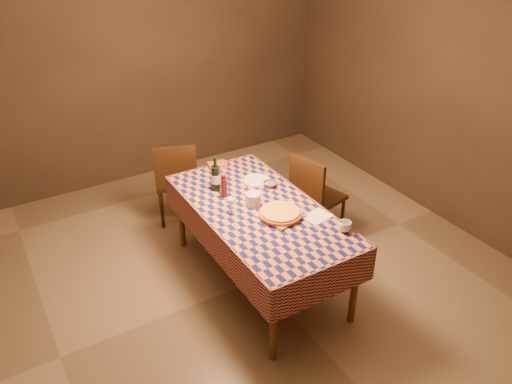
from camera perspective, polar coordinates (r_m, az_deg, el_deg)
room at (r=3.89m, az=0.38°, el=5.41°), size 5.00×5.10×2.70m
dining_table at (r=4.21m, az=0.35°, el=-2.72°), size 0.94×1.84×0.77m
cutting_board at (r=4.06m, az=2.78°, el=-2.68°), size 0.38×0.38×0.02m
pizza at (r=4.04m, az=2.79°, el=-2.36°), size 0.43×0.43×0.04m
pepper_mill at (r=4.28m, az=-3.67°, el=0.67°), size 0.05×0.05×0.22m
bowl at (r=4.48m, az=1.64°, el=0.91°), size 0.17×0.17×0.04m
wine_glass at (r=4.07m, az=-2.89°, el=-1.05°), size 0.08×0.08×0.14m
wine_bottle at (r=4.38m, az=-4.61°, el=1.63°), size 0.09×0.09×0.32m
deli_tub at (r=4.18m, az=-0.33°, el=-0.83°), size 0.15×0.15×0.11m
takeout_container at (r=4.81m, az=-4.44°, el=3.08°), size 0.20×0.16×0.04m
white_plate at (r=4.56m, az=0.05°, el=1.35°), size 0.33×0.33×0.01m
tumbler at (r=3.93m, az=10.12°, el=-3.89°), size 0.13×0.13×0.08m
flour_patch at (r=4.09m, az=7.00°, el=-2.77°), size 0.25×0.21×0.00m
flour_bag at (r=4.08m, az=4.52°, el=-2.33°), size 0.19×0.17×0.05m
chair_far at (r=5.19m, az=-9.10°, el=1.56°), size 0.54×0.54×0.93m
chair_right at (r=4.89m, az=6.58°, el=-0.16°), size 0.51×0.50×0.93m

